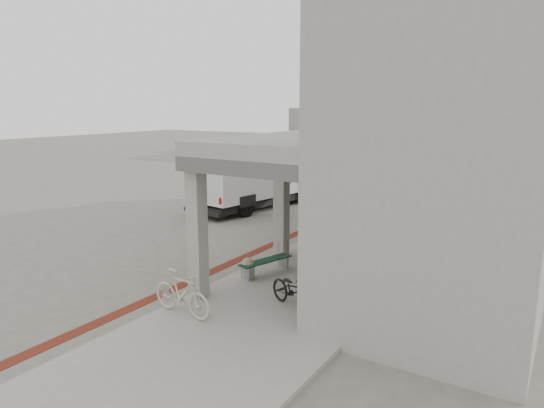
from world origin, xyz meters
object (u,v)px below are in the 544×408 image
Objects in this scene: bench at (265,264)px; bicycle_black at (294,291)px; fedex_truck at (259,172)px; bicycle_cream at (182,293)px; utility_cabinet at (378,247)px.

bicycle_black is at bearing -25.83° from bench.
fedex_truck reaches higher than bicycle_black.
utility_cabinet is at bearing -19.12° from bicycle_cream.
bicycle_cream is at bearing -75.72° from bench.
utility_cabinet is (2.40, 2.54, 0.23)m from bench.
utility_cabinet is 0.59× the size of bicycle_cream.
utility_cabinet is (8.00, -5.50, -1.06)m from fedex_truck.
fedex_truck is at bearing 140.84° from bench.
fedex_truck is 9.77m from utility_cabinet.
utility_cabinet is 6.41m from bicycle_cream.
utility_cabinet is at bearing 62.65° from bench.
bench is 1.70× the size of utility_cabinet.
bench is 3.36m from bicycle_cream.
fedex_truck is at bearing 61.66° from bicycle_black.
fedex_truck is 12.70m from bicycle_cream.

